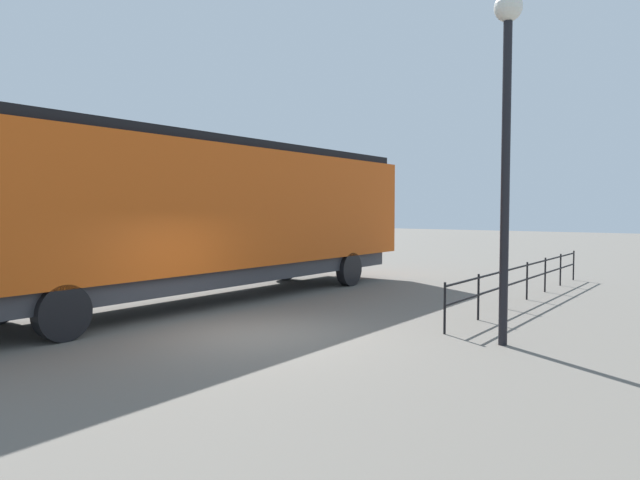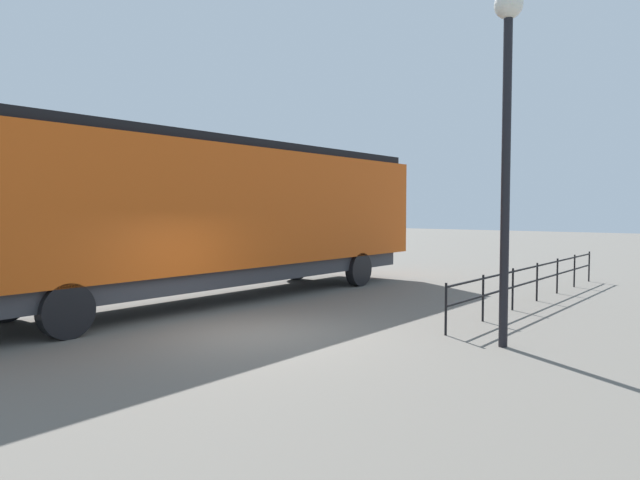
% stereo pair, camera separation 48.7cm
% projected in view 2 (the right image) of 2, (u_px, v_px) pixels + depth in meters
% --- Properties ---
extents(ground_plane, '(120.00, 120.00, 0.00)m').
position_uv_depth(ground_plane, '(249.00, 334.00, 11.67)').
color(ground_plane, '#666059').
extents(locomotive, '(3.05, 15.57, 4.39)m').
position_uv_depth(locomotive, '(227.00, 212.00, 16.21)').
color(locomotive, '#D15114').
rests_on(locomotive, ground_plane).
extents(lamp_post, '(0.51, 0.51, 6.42)m').
position_uv_depth(lamp_post, '(507.00, 101.00, 10.34)').
color(lamp_post, black).
rests_on(lamp_post, ground_plane).
extents(platform_fence, '(0.05, 11.11, 1.05)m').
position_uv_depth(platform_fence, '(537.00, 276.00, 15.82)').
color(platform_fence, black).
rests_on(platform_fence, ground_plane).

